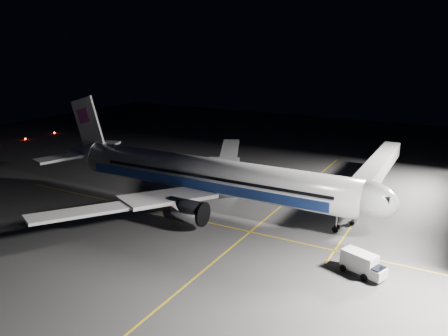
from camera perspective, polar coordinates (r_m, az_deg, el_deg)
ground at (r=71.44m, az=-1.74°, el=-5.04°), size 200.00×200.00×0.00m
guide_line_main at (r=67.21m, az=5.66°, el=-6.48°), size 0.25×80.00×0.01m
guide_line_cross at (r=66.72m, az=-4.39°, el=-6.62°), size 70.00×0.25×0.01m
guide_line_side at (r=72.98m, az=17.56°, el=-5.34°), size 0.25×40.00×0.01m
airliner at (r=70.31m, az=-2.53°, el=-0.95°), size 61.48×54.22×16.64m
jet_bridge at (r=79.15m, az=19.05°, el=-0.35°), size 3.60×34.40×6.30m
service_truck at (r=53.22m, az=17.67°, el=-11.80°), size 5.44×3.69×2.59m
baggage_tug at (r=79.10m, az=2.83°, el=-2.43°), size 2.39×2.07×1.51m
safety_cone_a at (r=79.27m, az=1.36°, el=-2.71°), size 0.35×0.35×0.52m
safety_cone_b at (r=83.45m, az=2.18°, el=-1.73°), size 0.42×0.42×0.63m
safety_cone_c at (r=84.18m, az=1.52°, el=-1.60°), size 0.35×0.35×0.52m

